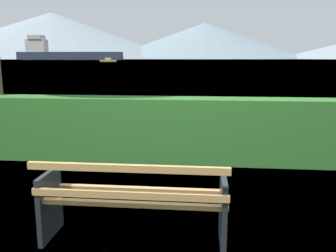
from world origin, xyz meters
name	(u,v)px	position (x,y,z in m)	size (l,w,h in m)	color
ground_plane	(135,239)	(0.00, 0.00, 0.00)	(1400.00, 1400.00, 0.00)	#567A38
water_surface	(204,60)	(0.00, 307.03, 0.00)	(620.00, 620.00, 0.00)	#7A99A8
park_bench	(133,201)	(0.00, -0.06, 0.43)	(1.80, 0.57, 0.87)	tan
hedge_row	(165,130)	(0.00, 2.80, 0.55)	(8.89, 0.60, 1.11)	#2D6B28
cargo_ship_large	(62,53)	(-122.89, 302.49, 5.80)	(91.14, 16.80, 20.75)	#2D384C
fishing_boat_near	(108,60)	(-41.68, 152.78, 0.64)	(7.57, 3.98, 1.85)	gold
distant_hills	(181,38)	(-36.83, 566.34, 31.12)	(945.07, 421.37, 73.10)	gray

